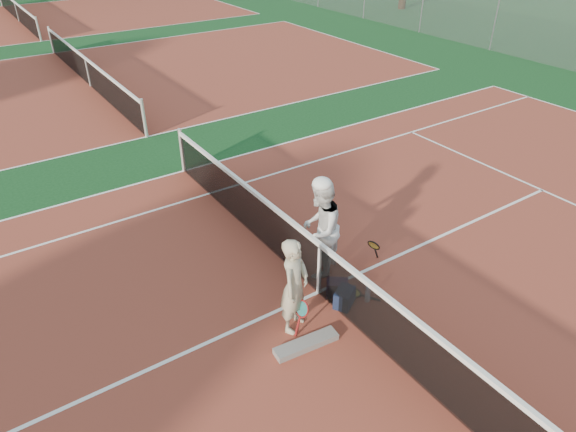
% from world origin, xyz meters
% --- Properties ---
extents(ground, '(130.00, 130.00, 0.00)m').
position_xyz_m(ground, '(0.00, 0.00, 0.00)').
color(ground, '#103A18').
rests_on(ground, ground).
extents(court_main, '(23.77, 10.97, 0.01)m').
position_xyz_m(court_main, '(0.00, 0.00, 0.00)').
color(court_main, maroon).
rests_on(court_main, ground).
extents(court_far_a, '(23.77, 10.97, 0.01)m').
position_xyz_m(court_far_a, '(0.00, 13.50, 0.00)').
color(court_far_a, maroon).
rests_on(court_far_a, ground).
extents(court_far_b, '(23.77, 10.97, 0.01)m').
position_xyz_m(court_far_b, '(0.00, 27.00, 0.00)').
color(court_far_b, maroon).
rests_on(court_far_b, ground).
extents(net_main, '(0.10, 10.98, 1.02)m').
position_xyz_m(net_main, '(0.00, 0.00, 0.51)').
color(net_main, black).
rests_on(net_main, ground).
extents(net_far_a, '(0.10, 10.98, 1.02)m').
position_xyz_m(net_far_a, '(0.00, 13.50, 0.51)').
color(net_far_a, black).
rests_on(net_far_a, ground).
extents(net_far_b, '(0.10, 10.98, 1.02)m').
position_xyz_m(net_far_b, '(0.00, 27.00, 0.51)').
color(net_far_b, black).
rests_on(net_far_b, ground).
extents(fence_right, '(0.06, 54.50, 3.00)m').
position_xyz_m(fence_right, '(16.00, 6.75, 1.50)').
color(fence_right, slate).
rests_on(fence_right, ground).
extents(player_a, '(0.70, 0.64, 1.61)m').
position_xyz_m(player_a, '(-0.80, -0.43, 0.81)').
color(player_a, '#B7AD8D').
rests_on(player_a, ground).
extents(player_b, '(1.12, 1.08, 1.82)m').
position_xyz_m(player_b, '(0.35, 0.46, 0.91)').
color(player_b, silver).
rests_on(player_b, ground).
extents(racket_red, '(0.28, 0.32, 0.58)m').
position_xyz_m(racket_red, '(-0.76, -0.58, 0.29)').
color(racket_red, maroon).
rests_on(racket_red, ground).
extents(racket_black_held, '(0.40, 0.37, 0.53)m').
position_xyz_m(racket_black_held, '(1.29, 0.09, 0.27)').
color(racket_black_held, black).
rests_on(racket_black_held, ground).
extents(racket_spare, '(0.56, 0.65, 0.06)m').
position_xyz_m(racket_spare, '(0.45, -0.37, 0.03)').
color(racket_spare, black).
rests_on(racket_spare, ground).
extents(sports_bag_navy, '(0.46, 0.42, 0.30)m').
position_xyz_m(sports_bag_navy, '(0.16, -0.48, 0.15)').
color(sports_bag_navy, black).
rests_on(sports_bag_navy, ground).
extents(sports_bag_purple, '(0.43, 0.41, 0.29)m').
position_xyz_m(sports_bag_purple, '(0.22, -0.22, 0.14)').
color(sports_bag_purple, '#2A102D').
rests_on(sports_bag_purple, ground).
extents(net_cover_canvas, '(1.03, 0.33, 0.11)m').
position_xyz_m(net_cover_canvas, '(-0.90, -0.89, 0.05)').
color(net_cover_canvas, slate).
rests_on(net_cover_canvas, ground).
extents(water_bottle, '(0.09, 0.09, 0.30)m').
position_xyz_m(water_bottle, '(0.54, -0.63, 0.15)').
color(water_bottle, '#C9DFFF').
rests_on(water_bottle, ground).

